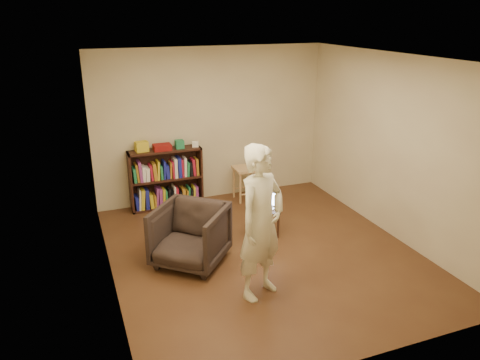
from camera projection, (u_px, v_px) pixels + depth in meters
name	position (u px, v px, depth m)	size (l,w,h in m)	color
floor	(263.00, 253.00, 6.42)	(4.50, 4.50, 0.00)	#472716
ceiling	(267.00, 58.00, 5.53)	(4.50, 4.50, 0.00)	silver
wall_back	(211.00, 125.00, 7.95)	(4.00, 4.00, 0.00)	beige
wall_left	(104.00, 182.00, 5.30)	(4.50, 4.50, 0.00)	beige
wall_right	(393.00, 147.00, 6.65)	(4.50, 4.50, 0.00)	beige
bookshelf	(166.00, 182.00, 7.82)	(1.20, 0.30, 1.00)	black
box_yellow	(142.00, 147.00, 7.48)	(0.20, 0.14, 0.16)	gold
red_cloth	(162.00, 147.00, 7.57)	(0.28, 0.21, 0.09)	maroon
box_green	(180.00, 144.00, 7.67)	(0.14, 0.14, 0.14)	#207B4B
box_white	(195.00, 144.00, 7.77)	(0.10, 0.10, 0.08)	white
stool	(246.00, 174.00, 8.09)	(0.41, 0.41, 0.59)	tan
armchair	(190.00, 235.00, 6.04)	(0.85, 0.87, 0.79)	#302420
side_table	(263.00, 214.00, 6.83)	(0.40, 0.40, 0.41)	black
laptop	(265.00, 204.00, 6.85)	(0.38, 0.40, 0.24)	silver
person	(261.00, 223.00, 5.20)	(0.66, 0.43, 1.81)	beige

